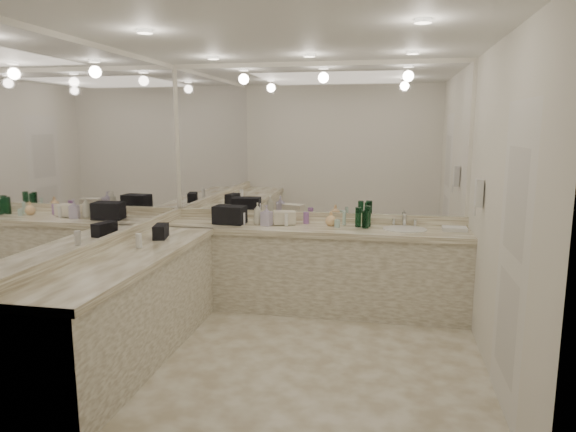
% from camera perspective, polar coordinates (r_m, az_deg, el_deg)
% --- Properties ---
extents(floor, '(3.20, 3.20, 0.00)m').
position_cam_1_polar(floor, '(4.52, 0.26, -15.35)').
color(floor, beige).
rests_on(floor, ground).
extents(ceiling, '(3.20, 3.20, 0.00)m').
position_cam_1_polar(ceiling, '(4.14, 0.29, 19.26)').
color(ceiling, white).
rests_on(ceiling, floor).
extents(wall_back, '(3.20, 0.02, 2.60)m').
position_cam_1_polar(wall_back, '(5.60, 3.15, 3.47)').
color(wall_back, white).
rests_on(wall_back, floor).
extents(wall_left, '(0.02, 3.00, 2.60)m').
position_cam_1_polar(wall_left, '(4.70, -19.28, 1.68)').
color(wall_left, white).
rests_on(wall_left, floor).
extents(wall_right, '(0.02, 3.00, 2.60)m').
position_cam_1_polar(wall_right, '(4.15, 22.54, 0.44)').
color(wall_right, white).
rests_on(wall_right, floor).
extents(vanity_back_base, '(3.20, 0.60, 0.84)m').
position_cam_1_polar(vanity_back_base, '(5.48, 2.62, -6.06)').
color(vanity_back_base, silver).
rests_on(vanity_back_base, floor).
extents(vanity_back_top, '(3.20, 0.64, 0.06)m').
position_cam_1_polar(vanity_back_top, '(5.36, 2.65, -1.46)').
color(vanity_back_top, white).
rests_on(vanity_back_top, vanity_back_base).
extents(vanity_left_base, '(0.60, 2.40, 0.84)m').
position_cam_1_polar(vanity_left_base, '(4.51, -17.22, -10.09)').
color(vanity_left_base, silver).
rests_on(vanity_left_base, floor).
extents(vanity_left_top, '(0.64, 2.42, 0.06)m').
position_cam_1_polar(vanity_left_top, '(4.37, -17.41, -4.55)').
color(vanity_left_top, white).
rests_on(vanity_left_top, vanity_left_base).
extents(backsplash_back, '(3.20, 0.04, 0.10)m').
position_cam_1_polar(backsplash_back, '(5.63, 3.09, -0.09)').
color(backsplash_back, white).
rests_on(backsplash_back, vanity_back_top).
extents(backsplash_left, '(0.04, 3.00, 0.10)m').
position_cam_1_polar(backsplash_left, '(4.75, -18.83, -2.51)').
color(backsplash_left, white).
rests_on(backsplash_left, vanity_left_top).
extents(mirror_back, '(3.12, 0.01, 1.55)m').
position_cam_1_polar(mirror_back, '(5.56, 3.18, 8.33)').
color(mirror_back, white).
rests_on(mirror_back, wall_back).
extents(mirror_left, '(0.01, 2.92, 1.55)m').
position_cam_1_polar(mirror_left, '(4.65, -19.49, 7.47)').
color(mirror_left, white).
rests_on(mirror_left, wall_left).
extents(sink, '(0.44, 0.44, 0.03)m').
position_cam_1_polar(sink, '(5.32, 12.84, -1.53)').
color(sink, white).
rests_on(sink, vanity_back_top).
extents(faucet, '(0.24, 0.16, 0.14)m').
position_cam_1_polar(faucet, '(5.51, 12.81, -0.34)').
color(faucet, silver).
rests_on(faucet, vanity_back_top).
extents(wall_phone, '(0.06, 0.10, 0.24)m').
position_cam_1_polar(wall_phone, '(4.81, 20.44, 2.40)').
color(wall_phone, white).
rests_on(wall_phone, wall_right).
extents(door, '(0.02, 0.82, 2.10)m').
position_cam_1_polar(door, '(3.71, 23.59, -4.62)').
color(door, white).
rests_on(door, wall_right).
extents(black_toiletry_bag, '(0.35, 0.24, 0.19)m').
position_cam_1_polar(black_toiletry_bag, '(5.50, -6.50, 0.09)').
color(black_toiletry_bag, black).
rests_on(black_toiletry_bag, vanity_back_top).
extents(black_bag_spill, '(0.16, 0.26, 0.13)m').
position_cam_1_polar(black_bag_spill, '(4.93, -13.95, -1.63)').
color(black_bag_spill, black).
rests_on(black_bag_spill, vanity_left_top).
extents(cream_cosmetic_case, '(0.26, 0.19, 0.13)m').
position_cam_1_polar(cream_cosmetic_case, '(5.44, -0.37, -0.26)').
color(cream_cosmetic_case, beige).
rests_on(cream_cosmetic_case, vanity_back_top).
extents(hand_towel, '(0.24, 0.16, 0.04)m').
position_cam_1_polar(hand_towel, '(5.38, 18.02, -1.37)').
color(hand_towel, white).
rests_on(hand_towel, vanity_back_top).
extents(lotion_left, '(0.05, 0.05, 0.12)m').
position_cam_1_polar(lotion_left, '(4.55, -16.24, -2.75)').
color(lotion_left, white).
rests_on(lotion_left, vanity_left_top).
extents(soap_bottle_a, '(0.11, 0.11, 0.23)m').
position_cam_1_polar(soap_bottle_a, '(5.45, -3.40, 0.28)').
color(soap_bottle_a, silver).
rests_on(soap_bottle_a, vanity_back_top).
extents(soap_bottle_b, '(0.12, 0.13, 0.22)m').
position_cam_1_polar(soap_bottle_b, '(5.37, -2.39, 0.08)').
color(soap_bottle_b, silver).
rests_on(soap_bottle_b, vanity_back_top).
extents(soap_bottle_c, '(0.15, 0.15, 0.15)m').
position_cam_1_polar(soap_bottle_c, '(5.39, 4.79, -0.28)').
color(soap_bottle_c, '#F6C585').
rests_on(soap_bottle_c, vanity_back_top).
extents(green_bottle_0, '(0.07, 0.07, 0.22)m').
position_cam_1_polar(green_bottle_0, '(5.39, 8.83, -0.02)').
color(green_bottle_0, '#134526').
rests_on(green_bottle_0, vanity_back_top).
extents(green_bottle_1, '(0.07, 0.07, 0.18)m').
position_cam_1_polar(green_bottle_1, '(5.30, 8.58, -0.38)').
color(green_bottle_1, '#134526').
rests_on(green_bottle_1, vanity_back_top).
extents(green_bottle_2, '(0.06, 0.06, 0.21)m').
position_cam_1_polar(green_bottle_2, '(5.35, 7.80, -0.12)').
color(green_bottle_2, '#134526').
rests_on(green_bottle_2, vanity_back_top).
extents(amenity_bottle_0, '(0.06, 0.06, 0.08)m').
position_cam_1_polar(amenity_bottle_0, '(5.32, 5.48, -0.83)').
color(amenity_bottle_0, silver).
rests_on(amenity_bottle_0, vanity_back_top).
extents(amenity_bottle_1, '(0.04, 0.04, 0.13)m').
position_cam_1_polar(amenity_bottle_1, '(5.36, -0.19, -0.41)').
color(amenity_bottle_1, white).
rests_on(amenity_bottle_1, vanity_back_top).
extents(amenity_bottle_2, '(0.06, 0.06, 0.12)m').
position_cam_1_polar(amenity_bottle_2, '(5.50, 2.03, -0.21)').
color(amenity_bottle_2, '#9966B2').
rests_on(amenity_bottle_2, vanity_back_top).
extents(amenity_bottle_3, '(0.07, 0.07, 0.13)m').
position_cam_1_polar(amenity_bottle_3, '(5.46, -5.10, -0.28)').
color(amenity_bottle_3, silver).
rests_on(amenity_bottle_3, vanity_back_top).
extents(amenity_bottle_4, '(0.07, 0.07, 0.11)m').
position_cam_1_polar(amenity_bottle_4, '(5.49, -6.99, -0.38)').
color(amenity_bottle_4, '#E57F66').
rests_on(amenity_bottle_4, vanity_back_top).
extents(amenity_bottle_5, '(0.04, 0.04, 0.14)m').
position_cam_1_polar(amenity_bottle_5, '(5.44, 6.26, -0.26)').
color(amenity_bottle_5, silver).
rests_on(amenity_bottle_5, vanity_back_top).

